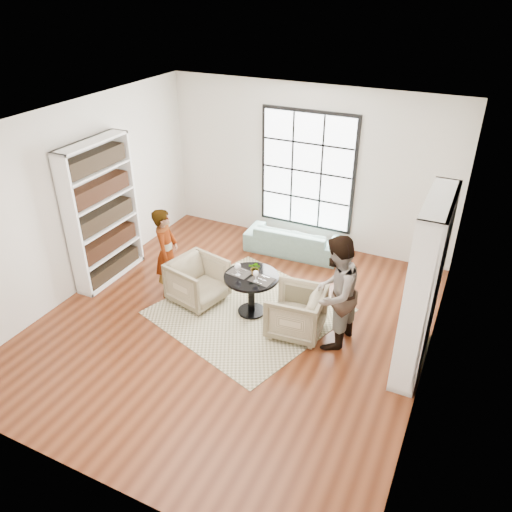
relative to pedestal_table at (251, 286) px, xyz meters
The scene contains 16 objects.
ground 0.62m from the pedestal_table, 108.15° to the right, with size 6.00×6.00×0.00m, color brown.
room_shell 0.80m from the pedestal_table, 124.54° to the left, with size 6.00×6.01×6.00m.
rug 0.48m from the pedestal_table, behind, with size 2.44×2.44×0.01m, color #B9AF8B.
pedestal_table is the anchor object (origin of this frame).
sofa 2.10m from the pedestal_table, 93.79° to the left, with size 1.78×0.70×0.52m, color gray.
armchair_left 0.92m from the pedestal_table, behind, with size 0.77×0.79×0.72m, color #C4BA8C.
armchair_right 0.81m from the pedestal_table, 11.12° to the right, with size 0.76×0.78×0.71m, color tan.
person_left 1.49m from the pedestal_table, behind, with size 0.55×0.36×1.50m, color gray.
person_right 1.39m from the pedestal_table, ahead, with size 0.82×0.64×1.68m, color gray.
placemat_left 0.27m from the pedestal_table, behind, with size 0.34×0.26×0.01m, color black.
placemat_right 0.27m from the pedestal_table, 11.21° to the right, with size 0.34×0.26×0.01m, color black.
cutlery_left 0.28m from the pedestal_table, behind, with size 0.14×0.22×0.01m, color silver, non-canonical shape.
cutlery_right 0.27m from the pedestal_table, 11.21° to the right, with size 0.14×0.22×0.01m, color silver, non-canonical shape.
wine_glass_left 0.39m from the pedestal_table, 159.23° to the right, with size 0.10×0.10×0.21m.
wine_glass_right 0.36m from the pedestal_table, 41.15° to the right, with size 0.09×0.09×0.19m.
flower_centerpiece 0.30m from the pedestal_table, 61.34° to the left, with size 0.19×0.17×0.22m, color gray.
Camera 1 is at (2.91, -5.32, 4.62)m, focal length 35.00 mm.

